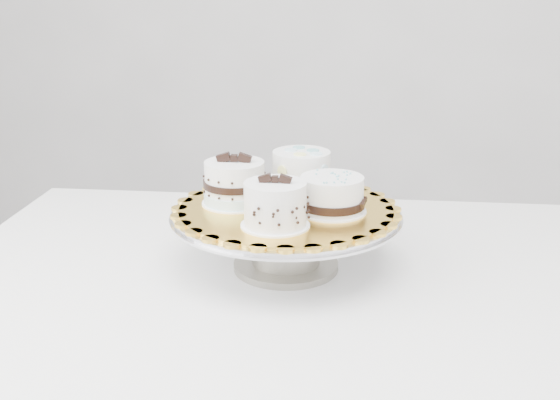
% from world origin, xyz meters
% --- Properties ---
extents(table, '(1.41, 1.03, 0.75)m').
position_xyz_m(table, '(0.01, 0.19, 0.68)').
color(table, white).
rests_on(table, floor).
extents(cake_stand, '(0.40, 0.40, 0.11)m').
position_xyz_m(cake_stand, '(-0.03, 0.20, 0.82)').
color(cake_stand, gray).
rests_on(cake_stand, table).
extents(cake_board, '(0.46, 0.46, 0.01)m').
position_xyz_m(cake_board, '(-0.03, 0.20, 0.86)').
color(cake_board, gold).
rests_on(cake_board, cake_stand).
extents(cake_swirl, '(0.11, 0.11, 0.09)m').
position_xyz_m(cake_swirl, '(-0.03, 0.10, 0.90)').
color(cake_swirl, white).
rests_on(cake_swirl, cake_board).
extents(cake_banded, '(0.12, 0.12, 0.09)m').
position_xyz_m(cake_banded, '(-0.12, 0.20, 0.90)').
color(cake_banded, white).
rests_on(cake_banded, cake_board).
extents(cake_dots, '(0.13, 0.13, 0.08)m').
position_xyz_m(cake_dots, '(-0.03, 0.29, 0.90)').
color(cake_dots, white).
rests_on(cake_dots, cake_board).
extents(cake_ribbon, '(0.12, 0.12, 0.06)m').
position_xyz_m(cake_ribbon, '(0.05, 0.20, 0.89)').
color(cake_ribbon, white).
rests_on(cake_ribbon, cake_board).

